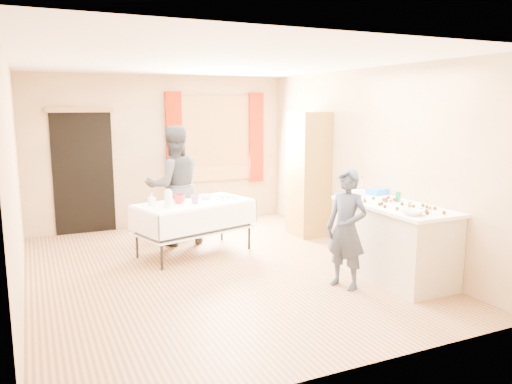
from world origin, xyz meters
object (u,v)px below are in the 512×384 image
woman (174,186)px  cabinet (308,174)px  girl (346,229)px  party_table (194,223)px  chair (184,215)px  counter (393,241)px

woman → cabinet: bearing=170.6°
cabinet → girl: size_ratio=1.44×
party_table → woman: bearing=83.4°
cabinet → woman: 2.15m
chair → counter: bearing=-71.9°
cabinet → counter: cabinet is taller
party_table → woman: 0.78m
chair → woman: woman is taller
counter → woman: woman is taller
counter → chair: size_ratio=1.53×
girl → cabinet: bearing=135.9°
cabinet → counter: 2.29m
counter → party_table: 2.73m
chair → girl: (1.01, -3.14, 0.38)m
cabinet → counter: (-0.10, -2.23, -0.54)m
party_table → girl: 2.34m
cabinet → party_table: cabinet is taller
counter → party_table: bearing=134.5°
cabinet → party_table: size_ratio=1.11×
counter → chair: chair is taller
counter → cabinet: bearing=87.4°
cabinet → chair: (-1.84, 0.85, -0.68)m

